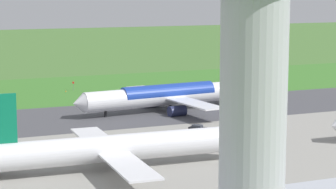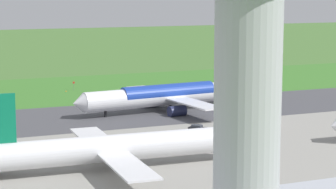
% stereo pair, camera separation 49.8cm
% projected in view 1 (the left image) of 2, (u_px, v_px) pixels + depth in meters
% --- Properties ---
extents(ground_plane, '(800.00, 800.00, 0.00)m').
position_uv_depth(ground_plane, '(136.00, 113.00, 175.75)').
color(ground_plane, '#477233').
extents(runway_asphalt, '(600.00, 35.74, 0.06)m').
position_uv_depth(runway_asphalt, '(136.00, 113.00, 175.75)').
color(runway_asphalt, '#47474C').
rests_on(runway_asphalt, ground).
extents(apron_concrete, '(440.00, 110.00, 0.05)m').
position_uv_depth(apron_concrete, '(234.00, 160.00, 127.55)').
color(apron_concrete, gray).
rests_on(apron_concrete, ground).
extents(grass_verge_foreground, '(600.00, 80.00, 0.04)m').
position_uv_depth(grass_verge_foreground, '(91.00, 92.00, 213.10)').
color(grass_verge_foreground, '#3C782B').
rests_on(grass_verge_foreground, ground).
extents(airliner_main, '(54.15, 44.38, 15.88)m').
position_uv_depth(airliner_main, '(169.00, 95.00, 178.78)').
color(airliner_main, white).
rests_on(airliner_main, ground).
extents(airliner_parked_mid, '(51.04, 41.73, 14.90)m').
position_uv_depth(airliner_parked_mid, '(114.00, 148.00, 119.99)').
color(airliner_parked_mid, white).
rests_on(airliner_parked_mid, ground).
extents(service_truck_baggage, '(5.34, 5.96, 2.65)m').
position_uv_depth(service_truck_baggage, '(264.00, 119.00, 161.03)').
color(service_truck_baggage, '#B21914').
rests_on(service_truck_baggage, ground).
extents(service_car_followme, '(4.15, 4.33, 1.62)m').
position_uv_depth(service_car_followme, '(198.00, 128.00, 152.84)').
color(service_car_followme, black).
rests_on(service_car_followme, ground).
extents(no_stopping_sign, '(0.60, 0.10, 2.93)m').
position_uv_depth(no_stopping_sign, '(73.00, 85.00, 215.54)').
color(no_stopping_sign, slate).
rests_on(no_stopping_sign, ground).
extents(traffic_cone_orange, '(0.40, 0.40, 0.55)m').
position_uv_depth(traffic_cone_orange, '(66.00, 91.00, 212.99)').
color(traffic_cone_orange, orange).
rests_on(traffic_cone_orange, ground).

